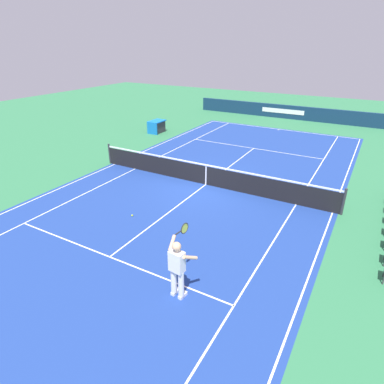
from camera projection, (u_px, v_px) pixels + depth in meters
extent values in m
plane|color=#2D7247|center=(206.00, 184.00, 15.06)|extent=(60.00, 60.00, 0.00)
cube|color=navy|center=(206.00, 184.00, 15.06)|extent=(24.20, 11.40, 0.00)
cube|color=white|center=(279.00, 129.00, 24.44)|extent=(0.05, 11.00, 0.01)
cube|color=white|center=(115.00, 164.00, 17.53)|extent=(23.80, 0.05, 0.01)
cube|color=white|center=(333.00, 213.00, 12.59)|extent=(23.80, 0.05, 0.01)
cube|color=white|center=(135.00, 169.00, 16.90)|extent=(23.80, 0.05, 0.01)
cube|color=white|center=(296.00, 204.00, 13.22)|extent=(23.80, 0.05, 0.01)
cube|color=white|center=(110.00, 257.00, 10.01)|extent=(0.05, 8.22, 0.01)
cube|color=white|center=(254.00, 148.00, 20.11)|extent=(0.05, 8.22, 0.01)
cube|color=white|center=(206.00, 184.00, 15.06)|extent=(12.80, 0.05, 0.01)
cube|color=white|center=(279.00, 130.00, 24.32)|extent=(0.30, 0.05, 0.01)
cylinder|color=#2D2D33|center=(110.00, 154.00, 17.44)|extent=(0.10, 0.10, 1.08)
cylinder|color=#2D2D33|center=(344.00, 202.00, 12.23)|extent=(0.10, 0.10, 1.08)
cube|color=black|center=(206.00, 176.00, 14.88)|extent=(0.02, 11.60, 0.88)
cube|color=white|center=(206.00, 165.00, 14.66)|extent=(0.04, 11.60, 0.06)
cube|color=white|center=(206.00, 176.00, 14.88)|extent=(0.04, 0.06, 0.88)
cube|color=#112D4C|center=(293.00, 113.00, 27.37)|extent=(0.24, 17.00, 1.10)
cube|color=white|center=(283.00, 111.00, 27.64)|extent=(0.01, 3.56, 0.36)
cylinder|color=white|center=(181.00, 284.00, 8.23)|extent=(0.15, 0.15, 0.74)
cube|color=white|center=(183.00, 295.00, 8.45)|extent=(0.29, 0.14, 0.09)
cylinder|color=white|center=(174.00, 280.00, 8.36)|extent=(0.15, 0.15, 0.74)
cube|color=white|center=(175.00, 291.00, 8.57)|extent=(0.29, 0.14, 0.09)
cube|color=white|center=(177.00, 261.00, 8.02)|extent=(0.28, 0.40, 0.56)
sphere|color=#DBAA84|center=(176.00, 247.00, 7.84)|extent=(0.23, 0.23, 0.23)
cylinder|color=#DBAA84|center=(190.00, 258.00, 7.95)|extent=(0.41, 0.25, 0.26)
cylinder|color=#DBAA84|center=(172.00, 243.00, 8.16)|extent=(0.43, 0.18, 0.30)
cylinder|color=#232326|center=(178.00, 233.00, 8.38)|extent=(0.28, 0.07, 0.04)
torus|color=#232326|center=(185.00, 228.00, 8.59)|extent=(0.31, 0.06, 0.31)
cylinder|color=#C6D84C|center=(185.00, 228.00, 8.59)|extent=(0.27, 0.03, 0.27)
sphere|color=#CCE01E|center=(132.00, 215.00, 12.33)|extent=(0.07, 0.07, 0.07)
cylinder|color=#38383D|center=(384.00, 278.00, 8.81)|extent=(0.04, 0.04, 0.44)
cube|color=#2D2D33|center=(157.00, 127.00, 23.43)|extent=(1.10, 0.70, 0.80)
cube|color=blue|center=(157.00, 121.00, 23.26)|extent=(1.24, 0.84, 0.06)
cube|color=blue|center=(152.00, 128.00, 22.95)|extent=(0.06, 0.84, 0.84)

